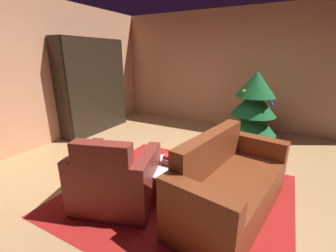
{
  "coord_description": "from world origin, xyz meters",
  "views": [
    {
      "loc": [
        1.23,
        -2.68,
        1.7
      ],
      "look_at": [
        -0.13,
        -0.14,
        0.79
      ],
      "focal_mm": 24.07,
      "sensor_mm": 36.0,
      "label": 1
    }
  ],
  "objects_px": {
    "armchair_red": "(115,181)",
    "book_stack_on_table": "(172,160)",
    "couch_red": "(229,186)",
    "bookshelf_unit": "(98,87)",
    "coffee_table": "(169,168)",
    "bottle_on_table": "(182,155)",
    "decorated_tree": "(254,106)"
  },
  "relations": [
    {
      "from": "armchair_red",
      "to": "decorated_tree",
      "type": "distance_m",
      "value": 3.17
    },
    {
      "from": "coffee_table",
      "to": "bottle_on_table",
      "type": "xyz_separation_m",
      "value": [
        0.1,
        0.15,
        0.14
      ]
    },
    {
      "from": "bookshelf_unit",
      "to": "coffee_table",
      "type": "height_order",
      "value": "bookshelf_unit"
    },
    {
      "from": "couch_red",
      "to": "coffee_table",
      "type": "relative_size",
      "value": 2.67
    },
    {
      "from": "couch_red",
      "to": "book_stack_on_table",
      "type": "height_order",
      "value": "couch_red"
    },
    {
      "from": "armchair_red",
      "to": "decorated_tree",
      "type": "bearing_deg",
      "value": 70.42
    },
    {
      "from": "armchair_red",
      "to": "coffee_table",
      "type": "height_order",
      "value": "armchair_red"
    },
    {
      "from": "bookshelf_unit",
      "to": "bottle_on_table",
      "type": "height_order",
      "value": "bookshelf_unit"
    },
    {
      "from": "coffee_table",
      "to": "book_stack_on_table",
      "type": "distance_m",
      "value": 0.11
    },
    {
      "from": "book_stack_on_table",
      "to": "bottle_on_table",
      "type": "height_order",
      "value": "bottle_on_table"
    },
    {
      "from": "bookshelf_unit",
      "to": "couch_red",
      "type": "relative_size",
      "value": 1.15
    },
    {
      "from": "couch_red",
      "to": "book_stack_on_table",
      "type": "xyz_separation_m",
      "value": [
        -0.7,
        -0.02,
        0.16
      ]
    },
    {
      "from": "armchair_red",
      "to": "bookshelf_unit",
      "type": "bearing_deg",
      "value": 137.14
    },
    {
      "from": "coffee_table",
      "to": "bottle_on_table",
      "type": "distance_m",
      "value": 0.23
    },
    {
      "from": "couch_red",
      "to": "bookshelf_unit",
      "type": "bearing_deg",
      "value": 155.61
    },
    {
      "from": "coffee_table",
      "to": "armchair_red",
      "type": "bearing_deg",
      "value": -134.22
    },
    {
      "from": "armchair_red",
      "to": "book_stack_on_table",
      "type": "relative_size",
      "value": 4.62
    },
    {
      "from": "bookshelf_unit",
      "to": "bottle_on_table",
      "type": "bearing_deg",
      "value": -27.44
    },
    {
      "from": "bookshelf_unit",
      "to": "coffee_table",
      "type": "bearing_deg",
      "value": -30.79
    },
    {
      "from": "couch_red",
      "to": "decorated_tree",
      "type": "xyz_separation_m",
      "value": [
        -0.12,
        2.44,
        0.42
      ]
    },
    {
      "from": "couch_red",
      "to": "book_stack_on_table",
      "type": "bearing_deg",
      "value": -178.75
    },
    {
      "from": "decorated_tree",
      "to": "armchair_red",
      "type": "bearing_deg",
      "value": -109.58
    },
    {
      "from": "armchair_red",
      "to": "coffee_table",
      "type": "bearing_deg",
      "value": 45.78
    },
    {
      "from": "decorated_tree",
      "to": "bookshelf_unit",
      "type": "bearing_deg",
      "value": -164.65
    },
    {
      "from": "couch_red",
      "to": "bottle_on_table",
      "type": "relative_size",
      "value": 6.97
    },
    {
      "from": "coffee_table",
      "to": "decorated_tree",
      "type": "distance_m",
      "value": 2.59
    },
    {
      "from": "coffee_table",
      "to": "bottle_on_table",
      "type": "bearing_deg",
      "value": 55.89
    },
    {
      "from": "couch_red",
      "to": "coffee_table",
      "type": "bearing_deg",
      "value": -175.76
    },
    {
      "from": "book_stack_on_table",
      "to": "bookshelf_unit",
      "type": "bearing_deg",
      "value": 149.99
    },
    {
      "from": "coffee_table",
      "to": "decorated_tree",
      "type": "bearing_deg",
      "value": 76.5
    },
    {
      "from": "book_stack_on_table",
      "to": "decorated_tree",
      "type": "relative_size",
      "value": 0.17
    },
    {
      "from": "bottle_on_table",
      "to": "decorated_tree",
      "type": "distance_m",
      "value": 2.4
    }
  ]
}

